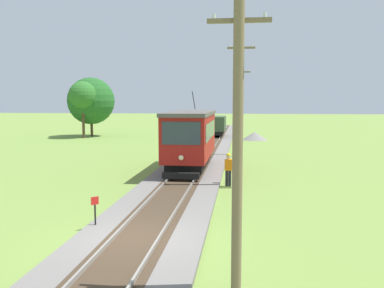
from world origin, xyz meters
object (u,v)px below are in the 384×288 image
at_px(red_tram, 191,137).
at_px(tree_left_near, 91,101).
at_px(utility_pole_foreground, 238,139).
at_px(utility_pole_mid, 241,108).
at_px(tree_right_near, 83,95).
at_px(freight_car, 215,125).
at_px(gravel_pile, 255,136).
at_px(track_worker, 228,168).
at_px(trackside_signal_marker, 95,211).
at_px(utility_pole_near_tram, 240,108).

height_order(red_tram, tree_left_near, tree_left_near).
xyz_separation_m(utility_pole_foreground, utility_pole_mid, (0.00, 23.59, 0.31)).
bearing_deg(red_tram, tree_right_near, 126.38).
relative_size(freight_car, utility_pole_foreground, 0.73).
bearing_deg(utility_pole_foreground, tree_left_near, 115.16).
height_order(utility_pole_foreground, tree_left_near, tree_left_near).
height_order(utility_pole_mid, gravel_pile, utility_pole_mid).
bearing_deg(track_worker, tree_left_near, 35.09).
bearing_deg(freight_car, tree_left_near, 179.12).
bearing_deg(track_worker, utility_pole_foreground, -175.05).
relative_size(freight_car, tree_right_near, 0.76).
bearing_deg(red_tram, trackside_signal_marker, -98.58).
relative_size(gravel_pile, track_worker, 1.66).
bearing_deg(tree_right_near, utility_pole_mid, -36.78).
distance_m(freight_car, tree_right_near, 16.39).
relative_size(red_tram, track_worker, 4.79).
height_order(freight_car, trackside_signal_marker, freight_car).
bearing_deg(utility_pole_foreground, utility_pole_mid, 90.00).
relative_size(freight_car, track_worker, 2.91).
bearing_deg(utility_pole_near_tram, track_worker, 149.71).
relative_size(utility_pole_near_tram, track_worker, 4.54).
relative_size(tree_left_near, tree_right_near, 1.09).
distance_m(gravel_pile, track_worker, 25.96).
height_order(gravel_pile, track_worker, track_worker).
xyz_separation_m(tree_left_near, tree_right_near, (-0.10, -2.40, 0.66)).
xyz_separation_m(red_tram, utility_pole_near_tram, (3.13, -4.63, 1.96)).
bearing_deg(utility_pole_foreground, utility_pole_near_tram, 90.00).
bearing_deg(tree_right_near, trackside_signal_marker, -67.35).
bearing_deg(utility_pole_near_tram, tree_left_near, 123.48).
bearing_deg(red_tram, utility_pole_near_tram, -55.87).
height_order(gravel_pile, tree_right_near, tree_right_near).
relative_size(utility_pole_mid, trackside_signal_marker, 6.53).
distance_m(red_tram, utility_pole_near_tram, 5.92).
height_order(utility_pole_mid, track_worker, utility_pole_mid).
bearing_deg(red_tram, utility_pole_foreground, -79.09).
bearing_deg(utility_pole_foreground, tree_right_near, 116.68).
bearing_deg(trackside_signal_marker, tree_right_near, 112.65).
distance_m(utility_pole_foreground, trackside_signal_marker, 7.13).
bearing_deg(red_tram, tree_left_near, 123.36).
height_order(freight_car, utility_pole_mid, utility_pole_mid).
distance_m(gravel_pile, tree_left_near, 20.95).
distance_m(red_tram, gravel_pile, 22.16).
relative_size(utility_pole_mid, tree_right_near, 1.13).
relative_size(utility_pole_mid, gravel_pile, 2.60).
bearing_deg(tree_left_near, utility_pole_mid, -41.32).
xyz_separation_m(red_tram, trackside_signal_marker, (-1.82, -12.09, -1.53)).
height_order(trackside_signal_marker, tree_left_near, tree_left_near).
bearing_deg(tree_right_near, utility_pole_near_tram, -54.01).
bearing_deg(trackside_signal_marker, utility_pole_near_tram, 56.40).
xyz_separation_m(utility_pole_foreground, trackside_signal_marker, (-4.96, 4.18, -2.97)).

